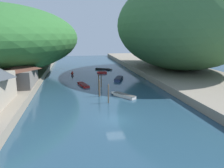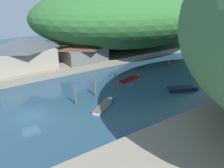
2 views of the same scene
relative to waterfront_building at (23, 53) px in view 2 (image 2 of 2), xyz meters
The scene contains 15 objects.
water_surface 32.23m from the waterfront_building, 54.05° to the left, with size 130.00×130.00×0.00m, color #234256.
left_bank 26.70m from the waterfront_building, 102.03° to the left, with size 22.00×120.00×1.44m.
hillside_left 34.47m from the waterfront_building, 101.16° to the left, with size 42.58×59.62×18.02m.
waterfront_building is the anchor object (origin of this frame).
boathouse_shed 13.77m from the waterfront_building, 81.61° to the left, with size 7.09×10.63×4.44m.
boat_far_upstream 34.09m from the waterfront_building, 42.40° to the left, with size 3.74×6.58×0.64m.
boat_yellow_tender 23.55m from the waterfront_building, 17.34° to the left, with size 4.33×5.63×0.58m.
boat_red_skiff 39.69m from the waterfront_building, 56.81° to the left, with size 3.21×2.24×0.53m.
boat_white_cruiser 23.83m from the waterfront_building, 49.64° to the left, with size 2.87×6.41×0.42m.
mooring_post_nearest 19.48m from the waterfront_building, ahead, with size 0.22×0.22×3.30m.
mooring_post_second 19.70m from the waterfront_building, 22.99° to the left, with size 0.28×0.28×3.26m.
mooring_post_middle 21.85m from the waterfront_building, 32.56° to the left, with size 0.22×0.22×3.54m.
mooring_post_fourth 24.93m from the waterfront_building, 38.73° to the left, with size 0.20×0.20×2.64m.
channel_buoy_near 34.46m from the waterfront_building, 67.92° to the left, with size 0.79×0.79×1.18m.
person_on_quay 10.25m from the waterfront_building, 67.64° to the left, with size 0.30×0.42×1.69m.
Camera 2 is at (30.00, -5.00, 17.11)m, focal length 35.00 mm.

